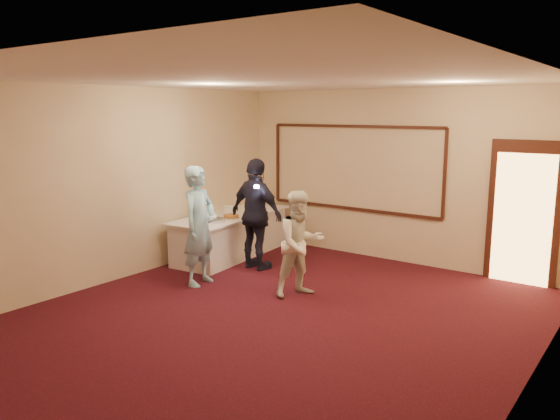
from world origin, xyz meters
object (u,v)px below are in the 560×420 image
Objects in this scene: guest at (256,214)px; man at (199,226)px; pavlova_tray at (208,218)px; tart at (231,217)px; buffet_table at (231,235)px; plate_stack_a at (228,210)px; cupcake_stand at (259,199)px; woman at (300,244)px; plate_stack_b at (250,207)px.

man is at bearing 87.17° from guest.
tart is at bearing 82.91° from pavlova_tray.
plate_stack_a is (-0.08, 0.02, 0.45)m from buffet_table.
cupcake_stand reaches higher than tart.
buffet_table is 5.05× the size of pavlova_tray.
pavlova_tray is at bearing -71.53° from plate_stack_a.
tart is (0.26, -0.29, 0.41)m from buffet_table.
woman is at bearing -25.05° from plate_stack_a.
buffet_table is 6.84× the size of cupcake_stand.
buffet_table is 0.94m from pavlova_tray.
buffet_table is at bearing 103.69° from pavlova_tray.
guest is (0.19, 1.14, 0.02)m from man.
plate_stack_b reaches higher than tart.
cupcake_stand is 0.93m from plate_stack_a.
plate_stack_a reaches higher than buffet_table.
man is 1.61m from woman.
guest is at bearing -9.41° from tart.
cupcake_stand is 1.68m from guest.
woman is at bearing -34.87° from plate_stack_b.
pavlova_tray reaches higher than plate_stack_a.
man reaches higher than pavlova_tray.
man reaches higher than buffet_table.
tart reaches higher than buffet_table.
woman is (2.00, -0.79, -0.04)m from tart.
pavlova_tray is 0.35× the size of woman.
guest reaches higher than pavlova_tray.
cupcake_stand is at bearing 99.75° from pavlova_tray.
man reaches higher than woman.
pavlova_tray is at bearing 25.95° from man.
plate_stack_a is 0.45m from tart.
man is at bearing 132.54° from woman.
plate_stack_b reaches higher than buffet_table.
woman is at bearing -21.47° from tart.
pavlova_tray is 0.83m from guest.
guest reaches higher than plate_stack_b.
cupcake_stand is at bearing 110.93° from plate_stack_b.
cupcake_stand reaches higher than buffet_table.
plate_stack_b is at bearing -38.59° from guest.
cupcake_stand is (-0.11, 0.95, 0.52)m from buffet_table.
plate_stack_a is at bearing 108.47° from pavlova_tray.
tart is (0.17, -0.72, -0.05)m from plate_stack_b.
plate_stack_a is (0.03, -0.93, -0.07)m from cupcake_stand.
buffet_table is 1.13m from guest.
plate_stack_b is at bearing 103.03° from tart.
plate_stack_b is 2.07m from man.
plate_stack_b is (0.19, -0.51, -0.06)m from cupcake_stand.
tart is 0.17× the size of man.
buffet_table is at bearing -16.68° from guest.
plate_stack_a is at bearing -88.28° from cupcake_stand.
plate_stack_a is at bearing -15.93° from guest.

